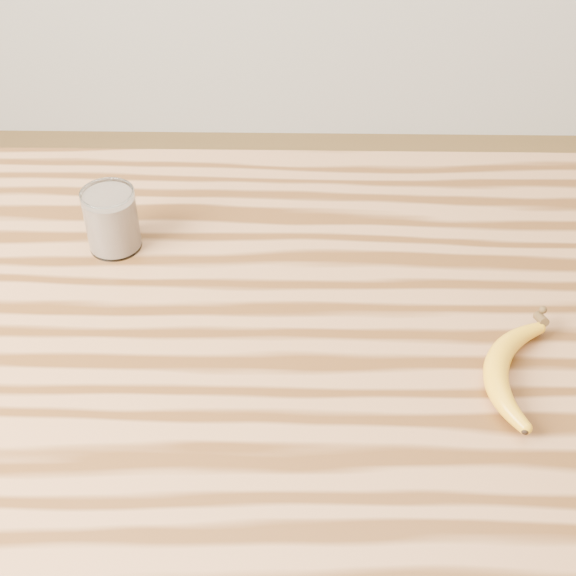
{
  "coord_description": "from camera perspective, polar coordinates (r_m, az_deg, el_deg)",
  "views": [
    {
      "loc": [
        0.07,
        -0.8,
        1.63
      ],
      "look_at": [
        0.06,
        0.0,
        0.93
      ],
      "focal_mm": 50.0,
      "sensor_mm": 36.0,
      "label": 1
    }
  ],
  "objects": [
    {
      "name": "smoothie_glass",
      "position": [
        1.18,
        -12.43,
        4.73
      ],
      "size": [
        0.08,
        0.08,
        0.1
      ],
      "color": "white",
      "rests_on": "table"
    },
    {
      "name": "table",
      "position": [
        1.18,
        -2.8,
        -5.96
      ],
      "size": [
        1.2,
        0.8,
        0.9
      ],
      "color": "#9F6B42",
      "rests_on": "ground"
    },
    {
      "name": "banana",
      "position": [
        1.02,
        14.55,
        -5.41
      ],
      "size": [
        0.17,
        0.27,
        0.03
      ],
      "primitive_type": null,
      "rotation": [
        0.0,
        0.0,
        -0.3
      ],
      "color": "gold",
      "rests_on": "table"
    }
  ]
}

